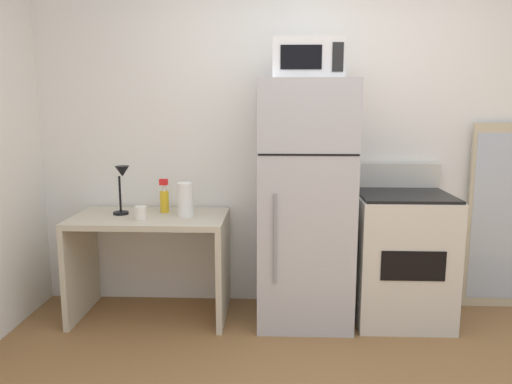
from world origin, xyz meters
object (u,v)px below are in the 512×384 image
Objects in this scene: desk_lamp at (122,182)px; paper_towel_roll at (186,200)px; spray_bottle at (164,199)px; oven_range at (401,256)px; microwave at (307,60)px; desk at (151,247)px; leaning_mirror at (497,217)px; coffee_mug at (140,213)px; refrigerator at (305,204)px.

desk_lamp is 0.48m from paper_towel_roll.
spray_bottle is 1.76m from oven_range.
microwave is (1.02, -0.14, 0.97)m from spray_bottle.
desk is 1.71m from microwave.
spray_bottle is at bearing 176.58° from oven_range.
leaning_mirror reaches higher than desk_lamp.
desk_lamp is 2.78m from leaning_mirror.
leaning_mirror is at bearing 8.90° from coffee_mug.
desk_lamp is at bearing 175.78° from paper_towel_roll.
refrigerator reaches higher than coffee_mug.
microwave reaches higher than coffee_mug.
oven_range is (1.53, 0.03, -0.40)m from paper_towel_roll.
oven_range is at bearing -0.24° from desk_lamp.
refrigerator is 0.98m from microwave.
microwave reaches higher than paper_towel_roll.
oven_range is at bearing -161.52° from leaning_mirror.
desk is 3.08× the size of desk_lamp.
microwave is 1.86m from leaning_mirror.
paper_towel_roll reaches higher than coffee_mug.
leaning_mirror reaches higher than spray_bottle.
microwave is at bearing -7.87° from spray_bottle.
microwave is 0.33× the size of leaning_mirror.
paper_towel_roll is at bearing 23.03° from coffee_mug.
paper_towel_roll is 0.22× the size of oven_range.
desk_lamp is at bearing 177.94° from microwave.
spray_bottle is at bearing -176.47° from leaning_mirror.
desk_lamp is 1.47× the size of paper_towel_roll.
oven_range reaches higher than coffee_mug.
desk is at bearing -6.74° from desk_lamp.
oven_range reaches higher than spray_bottle.
paper_towel_roll is 0.14× the size of refrigerator.
refrigerator is at bearing -178.57° from oven_range.
refrigerator reaches higher than leaning_mirror.
desk is 2.58m from leaning_mirror.
refrigerator is at bearing 6.68° from coffee_mug.
desk_lamp is 1.31m from refrigerator.
coffee_mug is at bearing -173.32° from refrigerator.
spray_bottle is 1.42m from microwave.
oven_range is at bearing 0.96° from paper_towel_roll.
coffee_mug is 0.21× the size of microwave.
desk_lamp is 1.42× the size of spray_bottle.
spray_bottle reaches higher than coffee_mug.
desk is 1.80m from oven_range.
desk_lamp is at bearing 137.05° from coffee_mug.
microwave is (1.13, 0.11, 1.03)m from coffee_mug.
paper_towel_roll is (0.26, -0.01, 0.35)m from desk.
microwave is 0.42× the size of oven_range.
microwave is (0.00, -0.02, 0.98)m from refrigerator.
refrigerator is 3.68× the size of microwave.
microwave reaches higher than refrigerator.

